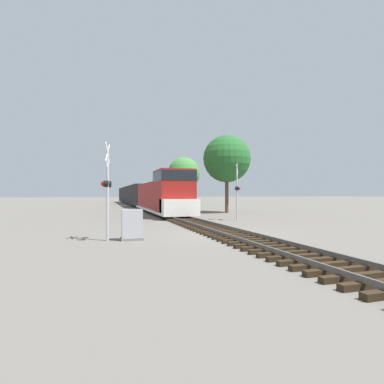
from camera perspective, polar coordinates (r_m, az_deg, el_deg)
The scene contains 8 objects.
ground_plane at distance 16.08m, azimuth 6.37°, elevation -8.03°, with size 400.00×400.00×0.00m, color #666059.
rail_track_bed at distance 16.07m, azimuth 6.37°, elevation -7.55°, with size 2.60×160.00×0.31m.
freight_train at distance 53.37m, azimuth -10.23°, elevation -0.61°, with size 3.12×60.92×4.30m.
crossing_signal_near at distance 14.26m, azimuth -15.88°, elevation 1.06°, with size 0.49×1.01×4.48m.
crossing_signal_far at distance 24.57m, azimuth 8.63°, elevation 0.57°, with size 0.56×1.01×4.62m.
relay_cabinet at distance 14.25m, azimuth -11.36°, elevation -6.20°, with size 1.02×0.64×1.41m.
tree_far_right at distance 34.45m, azimuth 6.64°, elevation 6.28°, with size 5.38×5.38×8.84m.
tree_mid_background at distance 54.55m, azimuth -1.57°, elevation 3.55°, with size 5.86×5.86×8.81m.
Camera 1 is at (-6.33, -14.63, 2.15)m, focal length 28.00 mm.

